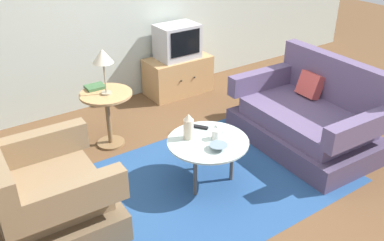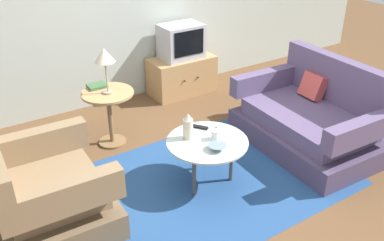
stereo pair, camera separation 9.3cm
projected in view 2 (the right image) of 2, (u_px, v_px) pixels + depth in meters
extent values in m
plane|color=brown|center=(213.00, 181.00, 3.99)|extent=(16.00, 16.00, 0.00)
cube|color=navy|center=(207.00, 181.00, 3.99)|extent=(2.63, 1.80, 0.00)
cube|color=brown|center=(57.00, 211.00, 3.43)|extent=(0.91, 1.01, 0.24)
cube|color=#846B4C|center=(53.00, 190.00, 3.34)|extent=(0.76, 0.73, 0.18)
cube|color=#846B4C|center=(64.00, 198.00, 2.92)|extent=(0.88, 0.17, 0.25)
cube|color=#846B4C|center=(36.00, 144.00, 3.55)|extent=(0.88, 0.17, 0.25)
cube|color=#4B3E5C|center=(305.00, 136.00, 4.51)|extent=(1.04, 1.56, 0.24)
cube|color=#5B4C70|center=(308.00, 119.00, 4.41)|extent=(0.89, 1.27, 0.18)
cube|color=#5B4C70|center=(341.00, 82.00, 4.44)|extent=(0.20, 1.52, 0.50)
cube|color=#5B4C70|center=(267.00, 80.00, 4.84)|extent=(0.98, 0.18, 0.23)
cube|color=#5B4C70|center=(365.00, 130.00, 3.79)|extent=(0.98, 0.18, 0.23)
cube|color=#C64C47|center=(313.00, 86.00, 4.62)|extent=(0.21, 0.27, 0.29)
cylinder|color=#B2C6C1|center=(207.00, 142.00, 3.78)|extent=(0.75, 0.75, 0.02)
cylinder|color=#4C4742|center=(195.00, 151.00, 4.07)|extent=(0.04, 0.04, 0.43)
cylinder|color=#4C4742|center=(194.00, 175.00, 3.71)|extent=(0.04, 0.04, 0.43)
cylinder|color=#4C4742|center=(231.00, 161.00, 3.91)|extent=(0.04, 0.04, 0.43)
cylinder|color=tan|center=(108.00, 93.00, 4.33)|extent=(0.55, 0.55, 0.02)
cylinder|color=brown|center=(110.00, 119.00, 4.48)|extent=(0.05, 0.05, 0.59)
cylinder|color=brown|center=(113.00, 142.00, 4.61)|extent=(0.30, 0.30, 0.02)
cube|color=tan|center=(182.00, 75.00, 5.70)|extent=(0.88, 0.46, 0.50)
sphere|color=black|center=(185.00, 81.00, 5.46)|extent=(0.02, 0.02, 0.02)
sphere|color=black|center=(198.00, 77.00, 5.56)|extent=(0.02, 0.02, 0.02)
cube|color=#B7B7BC|center=(181.00, 41.00, 5.48)|extent=(0.55, 0.39, 0.45)
cube|color=black|center=(189.00, 43.00, 5.32)|extent=(0.44, 0.01, 0.32)
cylinder|color=#9E937A|center=(108.00, 92.00, 4.31)|extent=(0.11, 0.11, 0.02)
cylinder|color=#9E937A|center=(106.00, 77.00, 4.23)|extent=(0.02, 0.02, 0.32)
cone|color=beige|center=(104.00, 55.00, 4.12)|extent=(0.21, 0.21, 0.14)
cylinder|color=beige|center=(188.00, 129.00, 3.77)|extent=(0.09, 0.09, 0.19)
cone|color=beige|center=(188.00, 117.00, 3.71)|extent=(0.08, 0.08, 0.06)
cylinder|color=white|center=(215.00, 135.00, 3.78)|extent=(0.08, 0.08, 0.09)
torus|color=white|center=(220.00, 133.00, 3.81)|extent=(0.06, 0.01, 0.06)
cone|color=slate|center=(217.00, 147.00, 3.63)|extent=(0.16, 0.16, 0.05)
cube|color=black|center=(199.00, 127.00, 3.98)|extent=(0.14, 0.17, 0.02)
cube|color=#B2B2B7|center=(220.00, 130.00, 3.94)|extent=(0.11, 0.17, 0.02)
cube|color=#3D663D|center=(97.00, 86.00, 4.44)|extent=(0.20, 0.17, 0.03)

